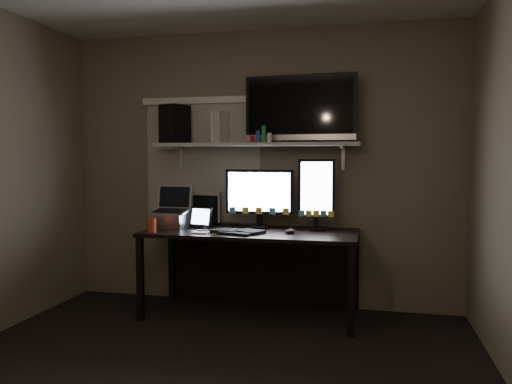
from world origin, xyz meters
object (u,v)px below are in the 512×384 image
(game_console, at_px, (220,128))
(cup, at_px, (151,225))
(desk, at_px, (254,249))
(keyboard, at_px, (238,231))
(tablet, at_px, (201,218))
(speaker, at_px, (175,124))
(monitor_landscape, at_px, (259,198))
(mouse, at_px, (290,231))
(laptop, at_px, (170,207))
(monitor_portrait, at_px, (316,194))
(tv, at_px, (300,109))

(game_console, bearing_deg, cup, -124.51)
(desk, relative_size, cup, 15.03)
(keyboard, height_order, tablet, tablet)
(keyboard, bearing_deg, game_console, 142.80)
(speaker, bearing_deg, cup, -75.08)
(desk, height_order, tablet, tablet)
(monitor_landscape, bearing_deg, game_console, 174.10)
(mouse, xyz_separation_m, speaker, (-1.12, 0.29, 0.90))
(desk, height_order, laptop, laptop)
(monitor_landscape, height_order, monitor_portrait, monitor_portrait)
(cup, bearing_deg, speaker, 87.72)
(game_console, bearing_deg, speaker, -170.87)
(desk, height_order, cup, cup)
(monitor_portrait, relative_size, tablet, 2.86)
(desk, xyz_separation_m, game_console, (-0.33, 0.10, 1.07))
(keyboard, bearing_deg, monitor_landscape, 89.24)
(tablet, distance_m, laptop, 0.29)
(laptop, height_order, game_console, game_console)
(monitor_portrait, relative_size, keyboard, 1.44)
(monitor_landscape, relative_size, tablet, 2.79)
(desk, distance_m, mouse, 0.45)
(desk, bearing_deg, speaker, 173.42)
(monitor_portrait, bearing_deg, speaker, 173.01)
(monitor_landscape, xyz_separation_m, tv, (0.35, 0.05, 0.78))
(tablet, distance_m, cup, 0.45)
(monitor_landscape, bearing_deg, keyboard, -108.56)
(mouse, distance_m, cup, 1.15)
(game_console, xyz_separation_m, speaker, (-0.43, -0.02, 0.03))
(laptop, distance_m, game_console, 0.84)
(cup, relative_size, speaker, 0.34)
(desk, xyz_separation_m, laptop, (-0.73, -0.12, 0.36))
(keyboard, bearing_deg, cup, -151.58)
(monitor_landscape, distance_m, game_console, 0.73)
(laptop, bearing_deg, keyboard, -10.63)
(monitor_portrait, bearing_deg, tv, 146.74)
(desk, bearing_deg, tablet, -168.17)
(speaker, bearing_deg, laptop, -64.41)
(tv, height_order, speaker, tv)
(desk, xyz_separation_m, cup, (-0.78, -0.40, 0.24))
(desk, relative_size, monitor_portrait, 2.90)
(keyboard, bearing_deg, mouse, 25.54)
(desk, distance_m, tablet, 0.54)
(monitor_portrait, bearing_deg, laptop, -177.56)
(laptop, bearing_deg, mouse, -2.75)
(mouse, height_order, game_console, game_console)
(mouse, relative_size, tv, 0.11)
(speaker, bearing_deg, game_console, 19.25)
(tablet, relative_size, game_console, 0.78)
(mouse, bearing_deg, desk, 167.43)
(tablet, height_order, cup, tablet)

